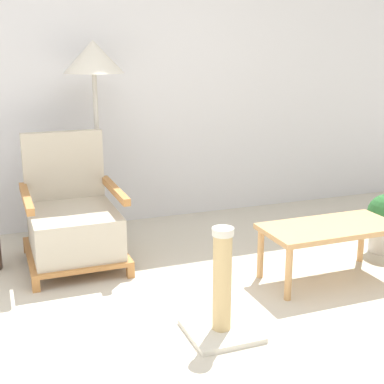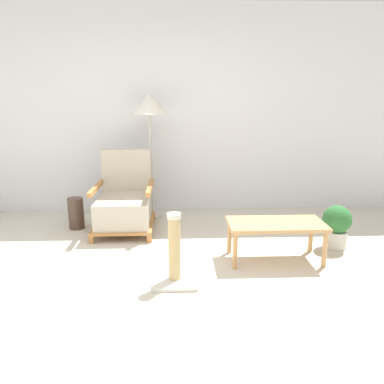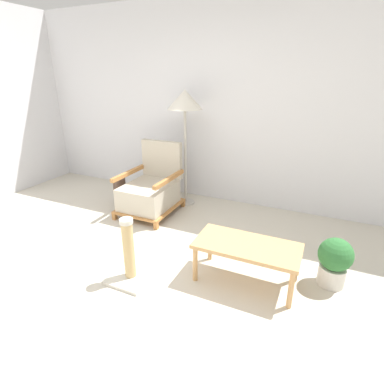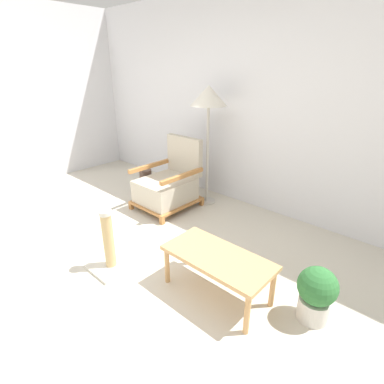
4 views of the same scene
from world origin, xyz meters
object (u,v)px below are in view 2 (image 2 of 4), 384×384
object	(u,v)px
potted_plant	(336,225)
scratching_post	(175,260)
coffee_table	(276,227)
vase	(76,213)
armchair	(124,205)
floor_lamp	(149,109)

from	to	relation	value
potted_plant	scratching_post	world-z (taller)	scratching_post
coffee_table	vase	size ratio (longest dim) A/B	2.43
armchair	floor_lamp	bearing A→B (deg)	57.76
vase	scratching_post	world-z (taller)	scratching_post
armchair	coffee_table	bearing A→B (deg)	-30.32
armchair	coffee_table	size ratio (longest dim) A/B	1.01
scratching_post	potted_plant	bearing A→B (deg)	22.24
floor_lamp	potted_plant	world-z (taller)	floor_lamp
vase	coffee_table	bearing A→B (deg)	-24.90
floor_lamp	coffee_table	size ratio (longest dim) A/B	1.74
coffee_table	potted_plant	distance (m)	0.77
armchair	coffee_table	world-z (taller)	armchair
armchair	potted_plant	bearing A→B (deg)	-15.52
armchair	coffee_table	distance (m)	1.80
armchair	vase	xyz separation A→B (m)	(-0.59, 0.09, -0.12)
armchair	scratching_post	bearing A→B (deg)	-65.88
armchair	scratching_post	world-z (taller)	armchair
armchair	scratching_post	distance (m)	1.44
floor_lamp	scratching_post	world-z (taller)	floor_lamp
vase	potted_plant	distance (m)	2.94
armchair	floor_lamp	world-z (taller)	floor_lamp
floor_lamp	potted_plant	bearing A→B (deg)	-28.92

